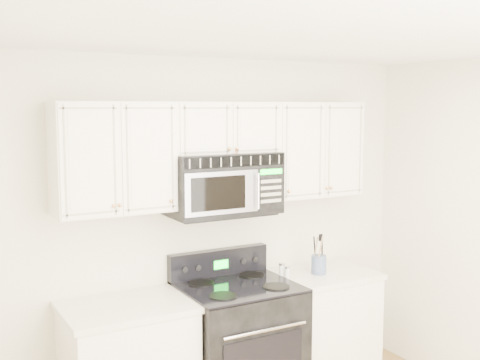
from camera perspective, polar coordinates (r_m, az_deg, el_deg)
room at (r=3.24m, az=11.53°, el=-9.95°), size 3.51×3.51×2.61m
base_cabinet_right at (r=5.06m, az=7.36°, el=-14.04°), size 0.86×0.65×0.92m
range at (r=4.62m, az=-0.20°, el=-15.29°), size 0.83×0.75×1.14m
upper_cabinets at (r=4.43m, az=-1.81°, el=3.05°), size 2.44×0.37×0.75m
microwave at (r=4.41m, az=-1.64°, el=-0.32°), size 0.82×0.46×0.45m
utensil_crock at (r=4.84m, az=7.47°, el=-7.88°), size 0.12×0.12×0.32m
shaker_salt at (r=4.73m, az=3.98°, el=-8.49°), size 0.05×0.05×0.11m
shaker_pepper at (r=4.70m, az=4.49°, el=-8.70°), size 0.04×0.04×0.09m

